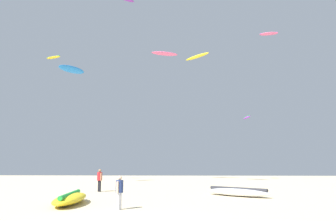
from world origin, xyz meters
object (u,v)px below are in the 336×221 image
at_px(kite_aloft_7, 53,57).
at_px(person_midground, 100,178).
at_px(kite_grounded_mid, 70,199).
at_px(kite_aloft_4, 247,117).
at_px(kite_aloft_2, 197,57).
at_px(kite_aloft_3, 72,69).
at_px(person_foreground, 119,190).
at_px(kite_aloft_0, 165,54).
at_px(kite_aloft_8, 269,34).
at_px(kite_grounded_near, 238,192).

bearing_deg(kite_aloft_7, person_midground, -57.79).
distance_m(kite_grounded_mid, kite_aloft_4, 38.00).
height_order(kite_aloft_2, kite_aloft_3, kite_aloft_2).
bearing_deg(person_foreground, kite_aloft_2, -84.48).
relative_size(kite_grounded_mid, kite_aloft_0, 1.34).
bearing_deg(kite_aloft_8, kite_aloft_4, 141.59).
bearing_deg(kite_grounded_mid, kite_aloft_3, 109.30).
bearing_deg(kite_aloft_2, kite_aloft_8, 34.79).
xyz_separation_m(person_midground, kite_grounded_mid, (0.64, -9.03, -0.73)).
bearing_deg(kite_grounded_near, kite_grounded_mid, -150.80).
xyz_separation_m(person_midground, kite_grounded_near, (10.34, -3.61, -0.75)).
xyz_separation_m(person_foreground, kite_aloft_3, (-10.33, 22.89, 12.47)).
xyz_separation_m(kite_aloft_2, kite_aloft_8, (10.94, 7.60, 5.79)).
height_order(person_midground, kite_grounded_mid, person_midground).
xyz_separation_m(kite_aloft_3, kite_aloft_4, (22.83, 12.70, -4.18)).
distance_m(person_foreground, kite_grounded_mid, 3.73).
distance_m(person_foreground, kite_aloft_8, 41.92).
relative_size(kite_aloft_3, kite_aloft_7, 1.43).
relative_size(person_foreground, kite_aloft_0, 0.39).
relative_size(kite_aloft_2, kite_aloft_4, 1.33).
bearing_deg(kite_aloft_3, kite_aloft_4, 29.08).
distance_m(person_foreground, kite_aloft_7, 36.95).
height_order(person_foreground, kite_aloft_4, kite_aloft_4).
bearing_deg(person_foreground, kite_aloft_8, -99.31).
height_order(kite_aloft_0, kite_aloft_7, kite_aloft_0).
bearing_deg(kite_aloft_8, kite_aloft_2, -145.21).
relative_size(kite_aloft_0, kite_aloft_7, 1.59).
relative_size(kite_aloft_0, kite_aloft_3, 1.11).
height_order(kite_aloft_4, kite_aloft_7, kite_aloft_7).
height_order(kite_grounded_near, kite_aloft_3, kite_aloft_3).
bearing_deg(kite_grounded_near, kite_aloft_8, 70.53).
bearing_deg(kite_aloft_7, kite_aloft_4, 12.35).
bearing_deg(kite_aloft_0, person_foreground, -90.61).
height_order(kite_grounded_mid, kite_aloft_8, kite_aloft_8).
bearing_deg(person_foreground, kite_grounded_near, -115.54).
relative_size(kite_grounded_near, kite_aloft_4, 1.62).
bearing_deg(kite_grounded_near, kite_aloft_7, 134.88).
height_order(kite_aloft_2, kite_aloft_8, kite_aloft_8).
bearing_deg(kite_aloft_7, kite_grounded_mid, -65.97).
xyz_separation_m(kite_aloft_0, kite_aloft_3, (-10.66, -8.14, -4.49)).
distance_m(kite_grounded_mid, kite_aloft_2, 29.00).
distance_m(kite_grounded_mid, kite_aloft_8, 41.90).
height_order(kite_aloft_3, kite_aloft_7, kite_aloft_7).
bearing_deg(kite_aloft_7, kite_aloft_8, 6.53).
xyz_separation_m(person_foreground, kite_aloft_4, (12.50, 35.59, 8.29)).
height_order(person_foreground, kite_aloft_3, kite_aloft_3).
xyz_separation_m(person_foreground, kite_aloft_0, (0.33, 31.03, 16.96)).
bearing_deg(kite_aloft_0, kite_aloft_3, -142.62).
height_order(kite_aloft_7, kite_aloft_8, kite_aloft_8).
bearing_deg(kite_aloft_8, kite_grounded_mid, -121.16).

